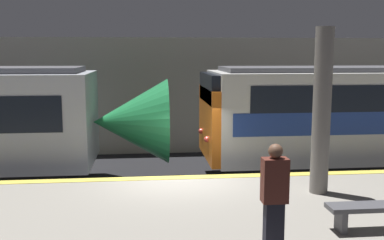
% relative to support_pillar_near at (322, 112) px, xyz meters
% --- Properties ---
extents(ground_plane, '(120.00, 120.00, 0.00)m').
position_rel_support_pillar_near_xyz_m(ground_plane, '(-2.91, 1.59, -2.75)').
color(ground_plane, black).
extents(platform, '(40.00, 4.94, 1.01)m').
position_rel_support_pillar_near_xyz_m(platform, '(-2.91, -0.88, -2.25)').
color(platform, gray).
rests_on(platform, ground).
extents(station_rear_barrier, '(50.00, 0.15, 4.55)m').
position_rel_support_pillar_near_xyz_m(station_rear_barrier, '(-2.91, 8.62, -0.47)').
color(station_rear_barrier, '#B2AD9E').
rests_on(station_rear_barrier, ground).
extents(support_pillar_near, '(0.38, 0.38, 3.50)m').
position_rel_support_pillar_near_xyz_m(support_pillar_near, '(0.00, 0.00, 0.00)').
color(support_pillar_near, slate).
rests_on(support_pillar_near, platform).
extents(person_waiting, '(0.38, 0.24, 1.66)m').
position_rel_support_pillar_near_xyz_m(person_waiting, '(-1.78, -2.72, -0.88)').
color(person_waiting, black).
rests_on(person_waiting, platform).
extents(platform_bench, '(1.50, 0.40, 0.45)m').
position_rel_support_pillar_near_xyz_m(platform_bench, '(0.09, -2.10, -1.41)').
color(platform_bench, '#4C4C51').
rests_on(platform_bench, platform).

